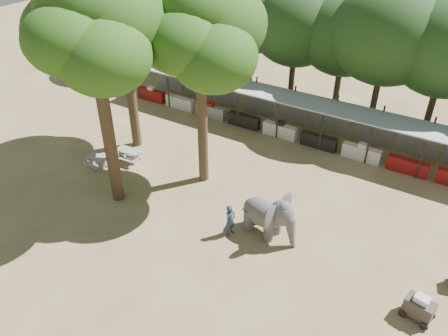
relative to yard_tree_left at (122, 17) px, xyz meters
The scene contains 11 objects.
ground 14.23m from the yard_tree_left, 38.20° to the right, with size 100.00×100.00×0.00m, color brown.
vendor_stalls 13.30m from the yard_tree_left, 36.06° to the left, with size 28.00×2.99×2.80m.
yard_tree_left is the anchor object (origin of this frame).
yard_tree_center 5.92m from the yard_tree_left, 59.04° to the right, with size 7.10×6.90×12.04m.
yard_tree_back 6.09m from the yard_tree_left, ahead, with size 7.10×6.90×11.36m.
backdrop_trees 15.17m from the yard_tree_left, 52.28° to the left, with size 46.46×5.95×8.33m.
elephant 13.92m from the yard_tree_left, 16.92° to the right, with size 3.16×2.38×2.37m.
handler 13.12m from the yard_tree_left, 24.41° to the right, with size 0.62×0.41×1.72m, color #26384C.
picnic_table_near 8.53m from the yard_tree_left, 91.94° to the right, with size 1.45×1.32×0.67m.
picnic_table_far 8.02m from the yard_tree_left, 61.65° to the right, with size 1.63×1.49×0.77m.
cart_front 20.88m from the yard_tree_left, 14.37° to the right, with size 1.35×1.03×1.19m.
Camera 1 is at (9.04, -11.32, 14.73)m, focal length 35.00 mm.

